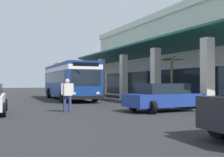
{
  "coord_description": "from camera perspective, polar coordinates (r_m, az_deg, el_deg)",
  "views": [
    {
      "loc": [
        23.88,
        -7.09,
        1.53
      ],
      "look_at": [
        2.26,
        2.29,
        1.84
      ],
      "focal_mm": 46.33,
      "sensor_mm": 36.0,
      "label": 1
    }
  ],
  "objects": [
    {
      "name": "transit_bus",
      "position": [
        26.08,
        -8.54,
        -0.04
      ],
      "size": [
        11.3,
        3.1,
        3.34
      ],
      "color": "navy",
      "rests_on": "ground"
    },
    {
      "name": "pedestrian",
      "position": [
        15.11,
        -8.81,
        -2.91
      ],
      "size": [
        0.35,
        0.69,
        1.71
      ],
      "color": "navy",
      "rests_on": "ground"
    },
    {
      "name": "plaza_building",
      "position": [
        30.23,
        17.54,
        3.77
      ],
      "size": [
        26.44,
        15.25,
        7.79
      ],
      "color": "beige",
      "rests_on": "ground"
    },
    {
      "name": "parked_sedan_blue",
      "position": [
        15.64,
        10.41,
        -3.61
      ],
      "size": [
        2.63,
        4.51,
        1.47
      ],
      "color": "navy",
      "rests_on": "ground"
    },
    {
      "name": "potted_palm",
      "position": [
        19.71,
        11.71,
        -2.75
      ],
      "size": [
        1.93,
        1.62,
        3.28
      ],
      "color": "gray",
      "rests_on": "ground"
    },
    {
      "name": "ground",
      "position": [
        28.28,
        8.84,
        -3.85
      ],
      "size": [
        120.0,
        120.0,
        0.0
      ],
      "primitive_type": "plane",
      "color": "#262628"
    },
    {
      "name": "curb_strip",
      "position": [
        24.95,
        0.6,
        -4.14
      ],
      "size": [
        31.36,
        0.5,
        0.12
      ],
      "primitive_type": "cube",
      "color": "#9E998E",
      "rests_on": "ground"
    }
  ]
}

